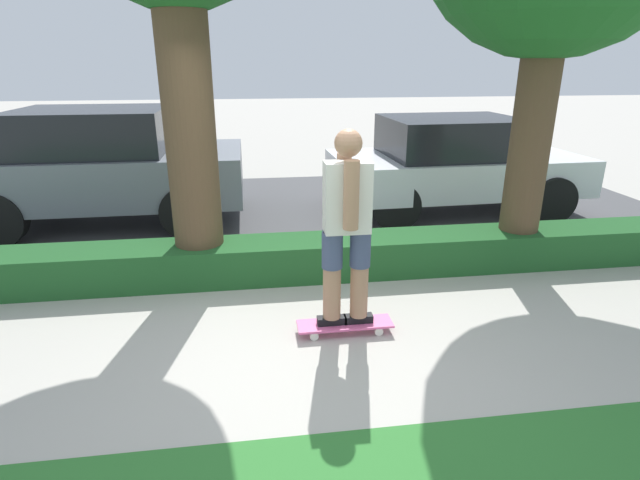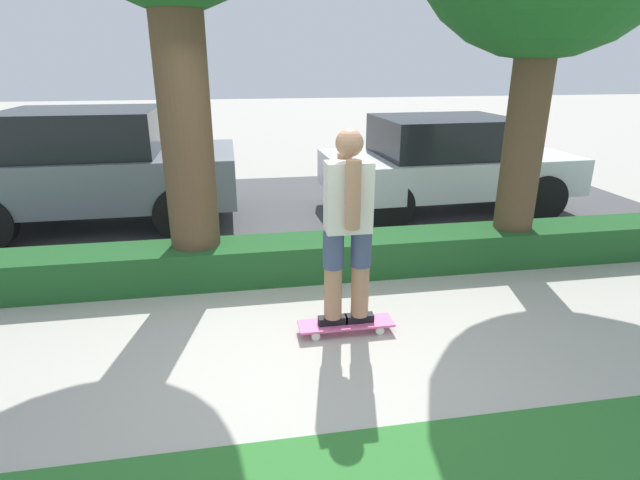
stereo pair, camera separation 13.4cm
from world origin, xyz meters
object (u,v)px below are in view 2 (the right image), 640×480
Objects in this scene: parked_car_front at (95,166)px; skater_person at (348,226)px; parked_car_middle at (446,162)px; skateboard at (346,324)px.

skater_person is at bearing -52.55° from parked_car_front.
skater_person is at bearing -126.02° from parked_car_middle.
skater_person is 0.44× the size of parked_car_front.
skater_person is (0.00, -0.00, 0.94)m from skateboard.
skateboard is 4.44m from parked_car_middle.
skater_person reaches higher than skateboard.
parked_car_middle is (5.35, -0.11, -0.09)m from parked_car_front.
parked_car_middle is at bearing 56.07° from skateboard.
skater_person reaches higher than parked_car_front.
skateboard is 0.50× the size of skater_person.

